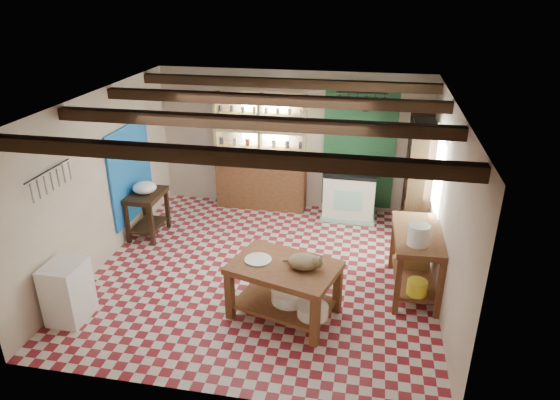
% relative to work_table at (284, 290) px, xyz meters
% --- Properties ---
extents(floor, '(5.00, 5.00, 0.02)m').
position_rel_work_table_xyz_m(floor, '(-0.49, 0.99, -0.39)').
color(floor, maroon).
rests_on(floor, ground).
extents(ceiling, '(5.00, 5.00, 0.02)m').
position_rel_work_table_xyz_m(ceiling, '(-0.49, 0.99, 2.22)').
color(ceiling, '#4F4F55').
rests_on(ceiling, wall_back).
extents(wall_back, '(5.00, 0.04, 2.60)m').
position_rel_work_table_xyz_m(wall_back, '(-0.49, 3.49, 0.92)').
color(wall_back, beige).
rests_on(wall_back, floor).
extents(wall_front, '(5.00, 0.04, 2.60)m').
position_rel_work_table_xyz_m(wall_front, '(-0.49, -1.51, 0.92)').
color(wall_front, beige).
rests_on(wall_front, floor).
extents(wall_left, '(0.04, 5.00, 2.60)m').
position_rel_work_table_xyz_m(wall_left, '(-2.99, 0.99, 0.92)').
color(wall_left, beige).
rests_on(wall_left, floor).
extents(wall_right, '(0.04, 5.00, 2.60)m').
position_rel_work_table_xyz_m(wall_right, '(2.01, 0.99, 0.92)').
color(wall_right, beige).
rests_on(wall_right, floor).
extents(ceiling_beams, '(5.00, 3.80, 0.15)m').
position_rel_work_table_xyz_m(ceiling_beams, '(-0.49, 0.99, 2.10)').
color(ceiling_beams, black).
rests_on(ceiling_beams, ceiling).
extents(blue_wall_patch, '(0.04, 1.40, 1.60)m').
position_rel_work_table_xyz_m(blue_wall_patch, '(-2.96, 1.89, 0.72)').
color(blue_wall_patch, blue).
rests_on(blue_wall_patch, wall_left).
extents(green_wall_patch, '(1.30, 0.04, 2.30)m').
position_rel_work_table_xyz_m(green_wall_patch, '(0.76, 3.46, 0.87)').
color(green_wall_patch, '#1F4E2C').
rests_on(green_wall_patch, wall_back).
extents(window_back, '(0.90, 0.02, 0.80)m').
position_rel_work_table_xyz_m(window_back, '(-0.99, 3.47, 1.32)').
color(window_back, silver).
rests_on(window_back, wall_back).
extents(window_right, '(0.02, 1.30, 1.20)m').
position_rel_work_table_xyz_m(window_right, '(1.99, 1.99, 1.02)').
color(window_right, silver).
rests_on(window_right, wall_right).
extents(utensil_rail, '(0.06, 0.90, 0.28)m').
position_rel_work_table_xyz_m(utensil_rail, '(-2.93, -0.21, 1.40)').
color(utensil_rail, black).
rests_on(utensil_rail, wall_left).
extents(pot_rack, '(0.86, 0.12, 0.36)m').
position_rel_work_table_xyz_m(pot_rack, '(0.76, 3.04, 1.80)').
color(pot_rack, black).
rests_on(pot_rack, ceiling).
extents(shelving_unit, '(1.70, 0.34, 2.20)m').
position_rel_work_table_xyz_m(shelving_unit, '(-1.04, 3.30, 0.72)').
color(shelving_unit, tan).
rests_on(shelving_unit, floor).
extents(tall_rack, '(0.40, 0.86, 2.00)m').
position_rel_work_table_xyz_m(tall_rack, '(1.79, 2.79, 0.62)').
color(tall_rack, black).
rests_on(tall_rack, floor).
extents(work_table, '(1.52, 1.22, 0.75)m').
position_rel_work_table_xyz_m(work_table, '(0.00, 0.00, 0.00)').
color(work_table, brown).
rests_on(work_table, floor).
extents(stove, '(0.95, 0.65, 0.91)m').
position_rel_work_table_xyz_m(stove, '(0.65, 3.14, 0.08)').
color(stove, white).
rests_on(stove, floor).
extents(prep_table, '(0.54, 0.78, 0.79)m').
position_rel_work_table_xyz_m(prep_table, '(-2.69, 1.78, 0.02)').
color(prep_table, black).
rests_on(prep_table, floor).
extents(white_cabinet, '(0.45, 0.54, 0.80)m').
position_rel_work_table_xyz_m(white_cabinet, '(-2.71, -0.59, 0.03)').
color(white_cabinet, white).
rests_on(white_cabinet, floor).
extents(right_counter, '(0.69, 1.32, 0.93)m').
position_rel_work_table_xyz_m(right_counter, '(1.69, 0.89, 0.09)').
color(right_counter, brown).
rests_on(right_counter, floor).
extents(cat, '(0.43, 0.35, 0.18)m').
position_rel_work_table_xyz_m(cat, '(0.25, -0.02, 0.47)').
color(cat, '#9C845B').
rests_on(cat, work_table).
extents(steel_tray, '(0.43, 0.43, 0.02)m').
position_rel_work_table_xyz_m(steel_tray, '(-0.35, 0.05, 0.39)').
color(steel_tray, '#9A9AA1').
rests_on(steel_tray, work_table).
extents(basin_large, '(0.58, 0.58, 0.16)m').
position_rel_work_table_xyz_m(basin_large, '(0.06, 0.03, -0.10)').
color(basin_large, white).
rests_on(basin_large, work_table).
extents(basin_small, '(0.49, 0.49, 0.14)m').
position_rel_work_table_xyz_m(basin_small, '(0.40, -0.22, -0.11)').
color(basin_small, white).
rests_on(basin_small, work_table).
extents(kettle_left, '(0.18, 0.18, 0.21)m').
position_rel_work_table_xyz_m(kettle_left, '(0.40, 3.14, 0.64)').
color(kettle_left, '#9A9AA1').
rests_on(kettle_left, stove).
extents(kettle_right, '(0.17, 0.17, 0.20)m').
position_rel_work_table_xyz_m(kettle_right, '(0.75, 3.13, 0.64)').
color(kettle_right, black).
rests_on(kettle_right, stove).
extents(enamel_bowl, '(0.40, 0.40, 0.20)m').
position_rel_work_table_xyz_m(enamel_bowl, '(-2.69, 1.78, 0.51)').
color(enamel_bowl, white).
rests_on(enamel_bowl, prep_table).
extents(white_bucket, '(0.28, 0.28, 0.28)m').
position_rel_work_table_xyz_m(white_bucket, '(1.65, 0.54, 0.69)').
color(white_bucket, white).
rests_on(white_bucket, right_counter).
extents(wicker_basket, '(0.44, 0.36, 0.30)m').
position_rel_work_table_xyz_m(wicker_basket, '(1.68, 1.19, 0.02)').
color(wicker_basket, olive).
rests_on(wicker_basket, right_counter).
extents(yellow_tub, '(0.27, 0.27, 0.19)m').
position_rel_work_table_xyz_m(yellow_tub, '(1.70, 0.44, -0.03)').
color(yellow_tub, yellow).
rests_on(yellow_tub, right_counter).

